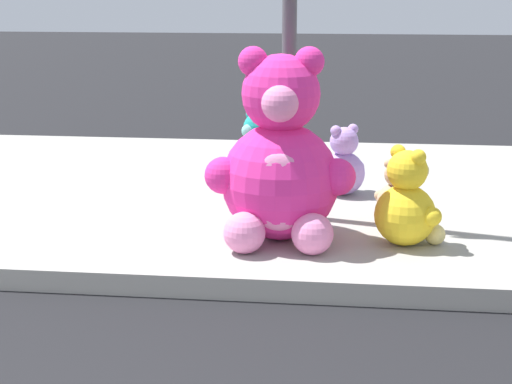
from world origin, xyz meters
The scene contains 6 objects.
sidewalk centered at (0.00, 5.20, 0.07)m, with size 28.00×4.40×0.15m, color #9E9B93.
plush_pink_large centered at (0.99, 3.81, 0.69)m, with size 1.05×0.93×1.36m.
plush_yellow centered at (1.88, 3.80, 0.43)m, with size 0.50×0.49×0.70m.
plush_lavender centered at (1.42, 5.11, 0.39)m, with size 0.42×0.44×0.61m.
plush_teal centered at (0.64, 5.41, 0.42)m, with size 0.48×0.48×0.67m.
plush_tan centered at (1.84, 4.40, 0.34)m, with size 0.35×0.34×0.47m.
Camera 1 is at (1.41, -1.49, 1.92)m, focal length 54.72 mm.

